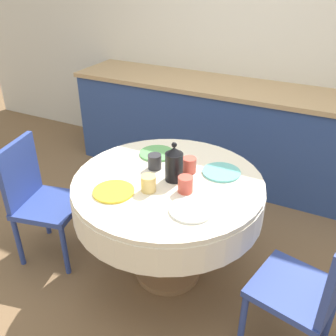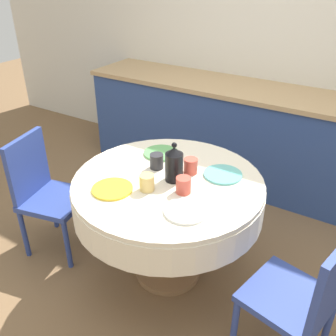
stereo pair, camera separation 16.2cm
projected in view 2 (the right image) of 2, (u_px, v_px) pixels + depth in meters
The scene contains 15 objects.
ground_plane at pixel (168, 272), 2.60m from camera, with size 12.00×12.00×0.00m, color brown.
wall_back at pixel (276, 36), 3.27m from camera, with size 7.00×0.05×2.60m.
kitchen_counter at pixel (251, 137), 3.44m from camera, with size 3.24×0.64×0.91m.
dining_table at pixel (168, 198), 2.29m from camera, with size 1.15×1.15×0.75m.
chair_left at pixel (304, 296), 1.80m from camera, with size 0.48×0.48×0.87m.
chair_right at pixel (45, 190), 2.62m from camera, with size 0.48×0.48×0.87m.
plate_near_left at pixel (112, 189), 2.13m from camera, with size 0.23×0.23×0.01m, color yellow.
cup_near_left at pixel (147, 183), 2.11m from camera, with size 0.09×0.09×0.09m, color #DBB766.
plate_near_right at pixel (186, 211), 1.94m from camera, with size 0.23×0.23×0.01m, color white.
cup_near_right at pixel (183, 185), 2.09m from camera, with size 0.09×0.09×0.09m, color #CC4C3D.
plate_far_left at pixel (161, 153), 2.51m from camera, with size 0.23×0.23×0.01m, color #5BA85B.
cup_far_left at pixel (157, 161), 2.33m from camera, with size 0.09×0.09×0.09m, color #28282D.
plate_far_right at pixel (223, 174), 2.27m from camera, with size 0.23×0.23×0.01m, color #60BCB7.
cup_far_right at pixel (191, 166), 2.28m from camera, with size 0.09×0.09×0.09m, color #CC4C3D.
coffee_carafe at pixel (174, 164), 2.17m from camera, with size 0.11×0.11×0.25m.
Camera 2 is at (1.00, -1.62, 1.91)m, focal length 40.00 mm.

